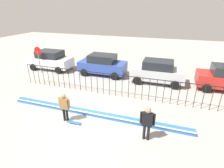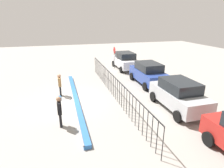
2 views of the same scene
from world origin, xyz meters
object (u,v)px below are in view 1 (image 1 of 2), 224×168
Objects in this scene: skateboarder at (64,105)px; skateboard at (74,123)px; parked_car_white at (51,60)px; stop_sign at (38,56)px; camera_operator at (147,121)px; parked_car_silver at (157,71)px; parked_car_blue at (103,64)px.

skateboard is (0.55, -0.09, -0.96)m from skateboarder.
stop_sign reaches higher than parked_car_white.
camera_operator is at bearing -29.50° from stop_sign.
stop_sign is at bearing -172.68° from parked_car_silver.
parked_car_silver is at bearing 64.77° from skateboarder.
stop_sign is (-11.05, 6.25, 0.57)m from camera_operator.
skateboard is 10.11m from parked_car_white.
parked_car_blue reaches higher than skateboard.
parked_car_white is at bearing 72.65° from stop_sign.
parked_car_blue is 5.00m from parked_car_silver.
stop_sign reaches higher than camera_operator.
stop_sign is (-0.37, -1.20, 0.64)m from parked_car_white.
skateboarder is 8.35m from parked_car_silver.
parked_car_blue and parked_car_silver have the same top height.
parked_car_silver is at bearing 1.98° from parked_car_white.
parked_car_silver is at bearing 5.42° from stop_sign.
camera_operator is 0.70× the size of stop_sign.
skateboard is 0.19× the size of parked_car_white.
skateboard is 9.62m from stop_sign.
parked_car_blue is at bearing 177.87° from parked_car_silver.
parked_car_silver is at bearing 78.24° from skateboard.
skateboarder reaches higher than skateboard.
stop_sign is (-6.61, 6.15, 0.60)m from skateboarder.
skateboard is at bearing -41.07° from stop_sign.
stop_sign is at bearing -104.47° from parked_car_white.
skateboarder is 7.57m from parked_car_blue.
stop_sign reaches higher than parked_car_blue.
skateboarder is at bearing -42.93° from stop_sign.
parked_car_silver reaches higher than skateboard.
parked_car_blue is at bearing 100.95° from skateboarder.
camera_operator is 0.41× the size of parked_car_silver.
parked_car_blue is (5.51, 0.19, 0.00)m from parked_car_white.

